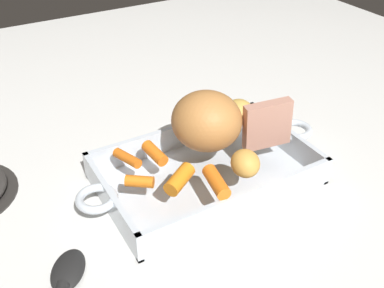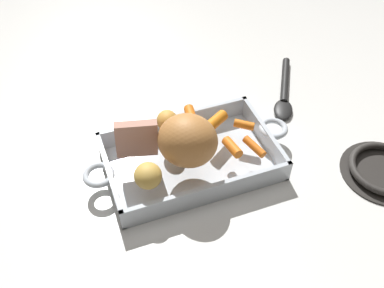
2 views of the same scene
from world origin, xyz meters
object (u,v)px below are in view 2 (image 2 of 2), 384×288
at_px(baby_carrot_long, 216,121).
at_px(potato_halved, 148,176).
at_px(serving_spoon, 284,92).
at_px(roast_slice_thick, 136,139).
at_px(stove_burner_rear, 384,170).
at_px(potato_near_roast, 167,121).
at_px(baby_carrot_center_right, 232,147).
at_px(roasting_dish, 191,159).
at_px(baby_carrot_center_left, 191,117).
at_px(baby_carrot_northeast, 244,125).
at_px(pork_roast, 188,140).
at_px(baby_carrot_northwest, 254,147).

relative_size(baby_carrot_long, potato_halved, 0.98).
bearing_deg(serving_spoon, roast_slice_thick, -43.41).
bearing_deg(serving_spoon, stove_burner_rear, 44.26).
distance_m(potato_halved, potato_near_roast, 0.15).
relative_size(potato_near_roast, stove_burner_rear, 0.28).
relative_size(baby_carrot_long, potato_near_roast, 1.11).
height_order(potato_halved, stove_burner_rear, potato_halved).
relative_size(roast_slice_thick, baby_carrot_center_right, 1.64).
bearing_deg(roasting_dish, baby_carrot_center_right, -25.96).
distance_m(baby_carrot_center_left, serving_spoon, 0.27).
xyz_separation_m(potato_halved, stove_burner_rear, (0.46, -0.10, -0.06)).
distance_m(baby_carrot_center_right, potato_halved, 0.18).
xyz_separation_m(roast_slice_thick, baby_carrot_northeast, (0.22, -0.01, -0.03)).
bearing_deg(roasting_dish, serving_spoon, 24.51).
height_order(pork_roast, roast_slice_thick, pork_roast).
height_order(baby_carrot_center_left, potato_halved, potato_halved).
height_order(potato_halved, serving_spoon, potato_halved).
bearing_deg(baby_carrot_long, baby_carrot_center_right, -88.84).
height_order(roast_slice_thick, baby_carrot_northwest, roast_slice_thick).
distance_m(baby_carrot_long, stove_burner_rear, 0.35).
distance_m(pork_roast, baby_carrot_northwest, 0.14).
relative_size(potato_halved, serving_spoon, 0.25).
xyz_separation_m(pork_roast, potato_halved, (-0.09, -0.03, -0.03)).
xyz_separation_m(pork_roast, stove_burner_rear, (0.37, -0.13, -0.09)).
bearing_deg(roast_slice_thick, stove_burner_rear, -21.20).
relative_size(baby_carrot_long, baby_carrot_center_right, 1.09).
bearing_deg(roasting_dish, potato_halved, -150.18).
bearing_deg(potato_halved, serving_spoon, 25.96).
xyz_separation_m(roast_slice_thick, baby_carrot_center_right, (0.17, -0.06, -0.03)).
distance_m(pork_roast, baby_carrot_center_left, 0.11).
height_order(baby_carrot_long, baby_carrot_northwest, baby_carrot_long).
bearing_deg(baby_carrot_northeast, stove_burner_rear, -36.27).
xyz_separation_m(pork_roast, serving_spoon, (0.30, 0.16, -0.09)).
distance_m(roast_slice_thick, stove_burner_rear, 0.50).
bearing_deg(potato_near_roast, stove_burner_rear, -30.51).
bearing_deg(stove_burner_rear, baby_carrot_long, 145.01).
height_order(baby_carrot_northwest, serving_spoon, baby_carrot_northwest).
height_order(roasting_dish, serving_spoon, roasting_dish).
bearing_deg(baby_carrot_center_right, potato_halved, -172.51).
height_order(roasting_dish, baby_carrot_northeast, baby_carrot_northeast).
bearing_deg(baby_carrot_center_right, stove_burner_rear, -23.06).
distance_m(baby_carrot_center_right, stove_burner_rear, 0.31).
distance_m(pork_roast, roast_slice_thick, 0.10).
bearing_deg(baby_carrot_northwest, roasting_dish, 157.57).
xyz_separation_m(baby_carrot_center_left, baby_carrot_northeast, (0.09, -0.06, -0.00)).
bearing_deg(potato_halved, roast_slice_thick, 88.71).
relative_size(pork_roast, baby_carrot_long, 2.17).
distance_m(roasting_dish, potato_near_roast, 0.09).
height_order(baby_carrot_center_right, baby_carrot_northeast, baby_carrot_center_right).
xyz_separation_m(baby_carrot_long, serving_spoon, (0.22, 0.09, -0.05)).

